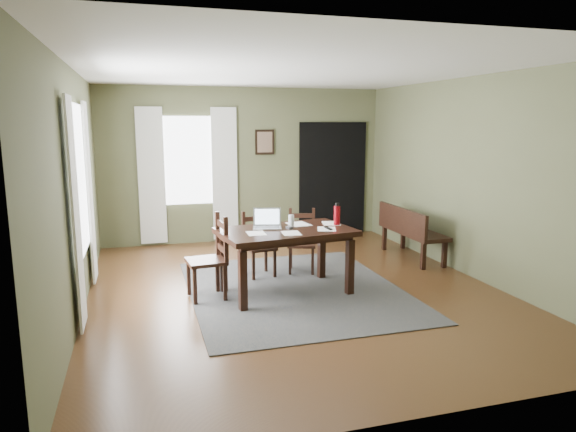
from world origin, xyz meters
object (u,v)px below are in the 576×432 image
object	(u,v)px
dining_table	(286,237)
chair_back_right	(302,241)
laptop	(267,223)
chair_end	(211,258)
chair_back_left	(258,245)
water_bottle	(337,215)
bench	(409,228)

from	to	relation	value
dining_table	chair_back_right	bearing A→B (deg)	53.02
chair_back_right	laptop	distance (m)	1.05
chair_end	chair_back_left	world-z (taller)	chair_end
water_bottle	laptop	bearing A→B (deg)	174.66
chair_end	water_bottle	size ratio (longest dim) A/B	3.58
bench	water_bottle	xyz separation A→B (m)	(-1.59, -0.96, 0.46)
bench	chair_back_left	bearing A→B (deg)	95.28
chair_back_left	dining_table	bearing A→B (deg)	-88.09
chair_back_left	laptop	size ratio (longest dim) A/B	2.18
chair_end	laptop	distance (m)	0.82
water_bottle	chair_back_left	bearing A→B (deg)	139.29
chair_end	chair_back_left	size ratio (longest dim) A/B	1.15
bench	laptop	bearing A→B (deg)	109.55
dining_table	laptop	distance (m)	0.30
laptop	dining_table	bearing A→B (deg)	-27.89
chair_back_right	water_bottle	bearing A→B (deg)	-55.06
chair_end	chair_back_right	size ratio (longest dim) A/B	1.15
bench	water_bottle	distance (m)	1.91
chair_end	laptop	bearing A→B (deg)	91.66
dining_table	water_bottle	bearing A→B (deg)	-0.58
chair_back_left	chair_back_right	xyz separation A→B (m)	(0.64, 0.03, 0.00)
bench	laptop	xyz separation A→B (m)	(-2.48, -0.88, 0.39)
water_bottle	chair_end	bearing A→B (deg)	-179.55
chair_back_left	water_bottle	distance (m)	1.24
dining_table	bench	size ratio (longest dim) A/B	1.20
chair_end	water_bottle	bearing A→B (deg)	84.55
bench	chair_back_right	bearing A→B (deg)	96.19
chair_back_right	laptop	bearing A→B (deg)	-115.54
chair_back_right	chair_back_left	bearing A→B (deg)	-158.36
chair_back_right	dining_table	bearing A→B (deg)	-100.36
chair_end	bench	size ratio (longest dim) A/B	0.71
dining_table	chair_end	xyz separation A→B (m)	(-0.92, 0.07, -0.21)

